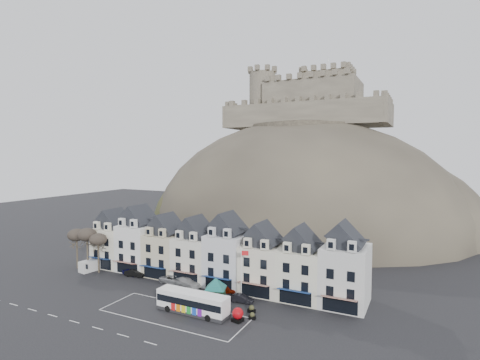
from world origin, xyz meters
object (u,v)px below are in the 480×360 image
at_px(bus_shelter, 216,283).
at_px(white_van, 92,265).
at_px(car_white, 188,282).
at_px(flagpole, 242,271).
at_px(car_navy, 131,272).
at_px(car_charcoal, 241,298).
at_px(car_black, 135,273).
at_px(red_buoy, 238,314).
at_px(car_maroon, 226,289).
at_px(bus, 193,302).
at_px(car_silver, 173,279).

relative_size(bus_shelter, white_van, 1.19).
distance_m(white_van, car_white, 22.58).
relative_size(bus_shelter, flagpole, 0.71).
relative_size(car_navy, car_charcoal, 0.98).
relative_size(white_van, car_white, 0.93).
distance_m(flagpole, car_black, 24.02).
distance_m(car_navy, car_charcoal, 25.12).
bearing_deg(red_buoy, car_black, 161.99).
bearing_deg(car_maroon, bus, 154.83).
distance_m(car_navy, car_silver, 9.95).
distance_m(bus, car_white, 11.78).
relative_size(red_buoy, car_silver, 0.39).
distance_m(car_white, car_maroon, 7.54).
bearing_deg(flagpole, car_black, 175.84).
bearing_deg(car_navy, bus_shelter, -97.77).
bearing_deg(flagpole, car_maroon, 153.72).
height_order(car_navy, car_white, car_white).
height_order(car_black, car_charcoal, car_black).
xyz_separation_m(car_black, car_white, (12.06, 0.26, 0.10)).
distance_m(bus_shelter, car_maroon, 5.15).
xyz_separation_m(flagpole, car_charcoal, (0.19, -0.53, -4.17)).
relative_size(bus_shelter, car_charcoal, 1.54).
bearing_deg(red_buoy, flagpole, 111.52).
height_order(car_navy, car_black, car_black).
distance_m(bus, car_black, 21.22).
bearing_deg(car_black, white_van, 89.56).
xyz_separation_m(car_navy, car_charcoal, (24.99, -2.50, -0.01)).
distance_m(car_black, car_maroon, 19.60).
distance_m(bus, bus_shelter, 5.18).
bearing_deg(bus_shelter, car_charcoal, 9.16).
height_order(flagpole, car_navy, flagpole).
bearing_deg(red_buoy, bus_shelter, 144.51).
distance_m(car_silver, car_charcoal, 15.25).
bearing_deg(white_van, car_black, 14.60).
bearing_deg(car_navy, white_van, 101.21).
xyz_separation_m(red_buoy, car_silver, (-17.54, 8.81, -0.30)).
height_order(flagpole, car_white, flagpole).
xyz_separation_m(flagpole, car_navy, (-24.80, 1.97, -4.17)).
bearing_deg(bus_shelter, car_white, 131.41).
bearing_deg(car_silver, car_white, -89.07).
relative_size(car_white, car_maroon, 1.37).
relative_size(white_van, car_silver, 0.99).
distance_m(bus_shelter, red_buoy, 7.75).
xyz_separation_m(car_navy, car_maroon, (20.80, 0.00, 0.02)).
distance_m(bus_shelter, white_van, 30.96).
bearing_deg(bus_shelter, red_buoy, -55.33).
xyz_separation_m(bus_shelter, car_navy, (-21.42, 4.48, -2.48)).
bearing_deg(bus, car_black, 155.41).
height_order(red_buoy, car_maroon, red_buoy).
relative_size(bus, white_van, 2.27).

